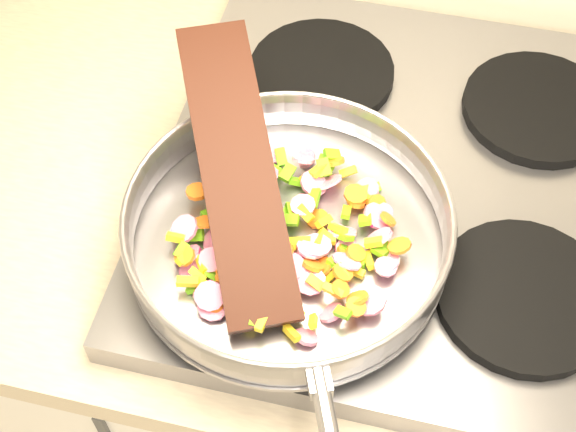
# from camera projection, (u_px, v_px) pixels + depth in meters

# --- Properties ---
(cooktop) EXTENTS (0.60, 0.60, 0.04)m
(cooktop) POSITION_uv_depth(u_px,v_px,m) (409.00, 187.00, 0.98)
(cooktop) COLOR #939399
(cooktop) RESTS_ON counter_top
(grate_fl) EXTENTS (0.19, 0.19, 0.02)m
(grate_fl) POSITION_uv_depth(u_px,v_px,m) (270.00, 246.00, 0.89)
(grate_fl) COLOR black
(grate_fl) RESTS_ON cooktop
(grate_fr) EXTENTS (0.19, 0.19, 0.02)m
(grate_fr) POSITION_uv_depth(u_px,v_px,m) (524.00, 296.00, 0.85)
(grate_fr) COLOR black
(grate_fr) RESTS_ON cooktop
(grate_bl) EXTENTS (0.19, 0.19, 0.02)m
(grate_bl) POSITION_uv_depth(u_px,v_px,m) (321.00, 72.00, 1.05)
(grate_bl) COLOR black
(grate_bl) RESTS_ON cooktop
(grate_br) EXTENTS (0.19, 0.19, 0.02)m
(grate_br) POSITION_uv_depth(u_px,v_px,m) (538.00, 108.00, 1.01)
(grate_br) COLOR black
(grate_br) RESTS_ON cooktop
(saute_pan) EXTENTS (0.39, 0.54, 0.06)m
(saute_pan) POSITION_uv_depth(u_px,v_px,m) (288.00, 228.00, 0.86)
(saute_pan) COLOR #9E9EA5
(saute_pan) RESTS_ON grate_fl
(vegetable_heap) EXTENTS (0.26, 0.26, 0.05)m
(vegetable_heap) POSITION_uv_depth(u_px,v_px,m) (284.00, 238.00, 0.86)
(vegetable_heap) COLOR yellow
(vegetable_heap) RESTS_ON saute_pan
(wooden_spatula) EXTENTS (0.21, 0.33, 0.12)m
(wooden_spatula) POSITION_uv_depth(u_px,v_px,m) (237.00, 169.00, 0.85)
(wooden_spatula) COLOR black
(wooden_spatula) RESTS_ON saute_pan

